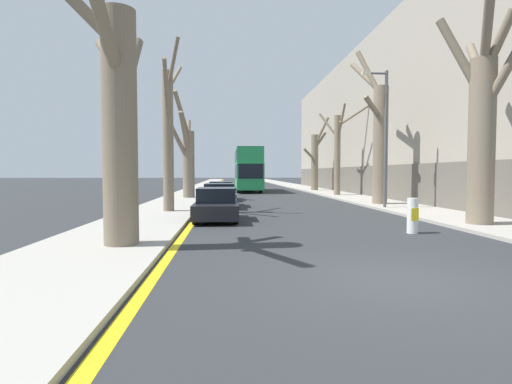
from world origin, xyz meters
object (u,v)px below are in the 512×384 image
at_px(street_tree_right_0, 482,123).
at_px(street_tree_right_2, 338,151).
at_px(street_tree_left_1, 169,134).
at_px(street_tree_right_3, 315,160).
at_px(parked_car_2, 221,191).
at_px(street_tree_left_2, 187,157).
at_px(parked_car_1, 220,196).
at_px(traffic_bollard, 412,216).
at_px(parked_car_0, 216,205).
at_px(lamp_post, 384,132).
at_px(street_tree_left_0, 118,116).
at_px(street_tree_right_1, 379,138).
at_px(double_decker_bus, 248,168).

bearing_deg(street_tree_right_0, street_tree_right_2, 89.74).
relative_size(street_tree_left_1, street_tree_right_3, 1.06).
xyz_separation_m(street_tree_left_1, parked_car_2, (2.35, 9.03, -3.16)).
bearing_deg(street_tree_right_3, street_tree_left_2, -135.77).
height_order(parked_car_1, traffic_bollard, parked_car_1).
xyz_separation_m(parked_car_0, lamp_post, (8.73, 4.29, 3.49)).
bearing_deg(street_tree_right_2, street_tree_left_0, -118.07).
bearing_deg(street_tree_right_0, traffic_bollard, -158.52).
distance_m(street_tree_left_0, parked_car_2, 18.43).
bearing_deg(street_tree_left_2, street_tree_left_0, -89.39).
xyz_separation_m(street_tree_left_1, street_tree_right_1, (11.80, 3.85, 0.26)).
bearing_deg(parked_car_0, street_tree_right_3, 69.07).
relative_size(street_tree_right_3, parked_car_0, 1.96).
bearing_deg(parked_car_1, street_tree_left_2, 109.49).
relative_size(street_tree_right_0, lamp_post, 1.13).
bearing_deg(street_tree_right_2, parked_car_0, -120.55).
height_order(street_tree_left_0, parked_car_1, street_tree_left_0).
distance_m(street_tree_right_2, traffic_bollard, 20.73).
distance_m(street_tree_right_1, parked_car_1, 10.05).
xyz_separation_m(street_tree_right_0, parked_car_2, (-9.51, 14.78, -3.09)).
bearing_deg(parked_car_0, street_tree_right_2, 59.45).
distance_m(street_tree_right_2, lamp_post, 12.01).
relative_size(street_tree_right_2, street_tree_right_3, 0.96).
distance_m(street_tree_left_0, street_tree_left_1, 9.05).
height_order(street_tree_left_1, street_tree_right_2, street_tree_left_1).
relative_size(street_tree_left_0, lamp_post, 0.94).
relative_size(parked_car_2, lamp_post, 0.61).
distance_m(street_tree_left_1, street_tree_right_0, 13.18).
bearing_deg(parked_car_0, lamp_post, 26.16).
relative_size(double_decker_bus, lamp_post, 1.54).
bearing_deg(traffic_bollard, street_tree_right_2, 81.12).
xyz_separation_m(street_tree_right_1, street_tree_right_3, (0.25, 18.50, -0.76)).
height_order(street_tree_left_0, street_tree_right_1, street_tree_right_1).
xyz_separation_m(street_tree_left_0, lamp_post, (11.03, 10.33, 0.73)).
height_order(parked_car_0, parked_car_1, parked_car_1).
relative_size(street_tree_left_2, double_decker_bus, 0.68).
bearing_deg(street_tree_right_2, parked_car_2, -156.18).
height_order(parked_car_2, lamp_post, lamp_post).
bearing_deg(double_decker_bus, parked_car_1, -97.65).
height_order(street_tree_left_2, street_tree_right_1, street_tree_right_1).
bearing_deg(parked_car_0, street_tree_left_1, 128.10).
bearing_deg(traffic_bollard, street_tree_left_1, 141.62).
relative_size(street_tree_right_1, street_tree_right_2, 1.28).
bearing_deg(street_tree_left_1, parked_car_0, -51.90).
distance_m(street_tree_left_1, street_tree_left_2, 10.50).
distance_m(street_tree_right_1, parked_car_2, 11.30).
bearing_deg(double_decker_bus, street_tree_right_1, -69.72).
distance_m(street_tree_left_2, street_tree_right_0, 20.20).
height_order(parked_car_1, lamp_post, lamp_post).
height_order(street_tree_left_2, parked_car_1, street_tree_left_2).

